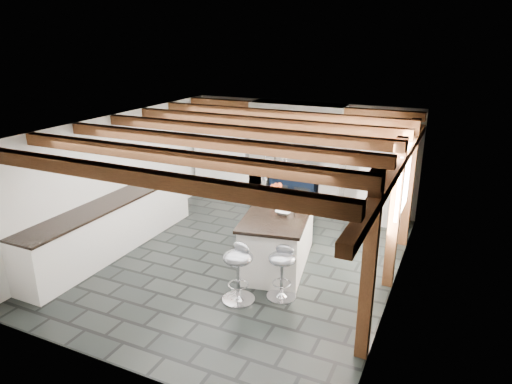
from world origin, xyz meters
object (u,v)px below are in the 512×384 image
at_px(bar_stool_far, 239,266).
at_px(kitchen_island, 278,237).
at_px(range_cooker, 296,188).
at_px(bar_stool_near, 282,267).

bearing_deg(bar_stool_far, kitchen_island, 104.96).
distance_m(range_cooker, bar_stool_near, 3.66).
xyz_separation_m(bar_stool_near, bar_stool_far, (-0.52, -0.34, 0.05)).
height_order(range_cooker, bar_stool_far, range_cooker).
height_order(range_cooker, kitchen_island, kitchen_island).
distance_m(bar_stool_near, bar_stool_far, 0.62).
distance_m(kitchen_island, bar_stool_far, 1.30).
height_order(kitchen_island, bar_stool_near, kitchen_island).
distance_m(range_cooker, bar_stool_far, 3.88).
bearing_deg(bar_stool_far, range_cooker, 116.66).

